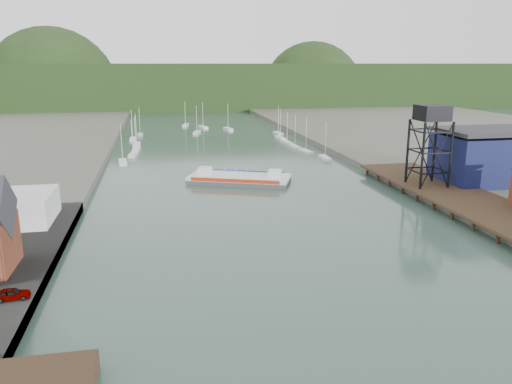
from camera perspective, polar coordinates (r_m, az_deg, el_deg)
name	(u,v)px	position (r m, az deg, el deg)	size (l,w,h in m)	color
east_pier	(474,202)	(97.49, 23.61, -1.09)	(14.00, 70.00, 2.45)	black
lift_tower	(432,118)	(104.79, 19.45, 7.98)	(6.50, 6.50, 16.00)	black
blue_shed	(488,157)	(115.80, 25.02, 3.69)	(20.50, 14.50, 11.30)	#0C1335
marina_sailboats	(212,140)	(173.13, -5.10, 5.90)	(57.71, 92.65, 0.90)	silver
distant_hills	(177,88)	(333.81, -8.96, 11.62)	(500.00, 120.00, 80.00)	#203115
chain_ferry	(239,178)	(112.27, -1.92, 1.55)	(24.06, 16.67, 3.22)	#454547
car_west_a	(12,294)	(60.13, -26.14, -10.40)	(1.51, 3.75, 1.28)	#999999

